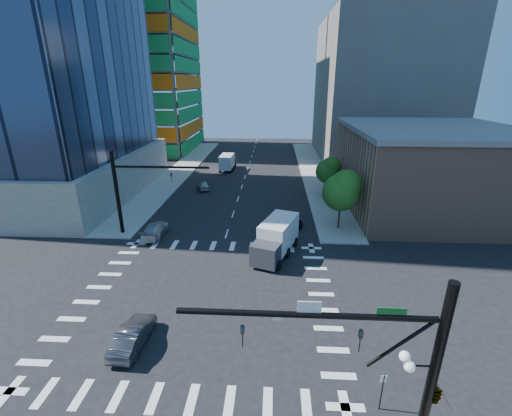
{
  "coord_description": "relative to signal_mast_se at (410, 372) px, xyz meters",
  "views": [
    {
      "loc": [
        5.1,
        -22.19,
        15.73
      ],
      "look_at": [
        3.46,
        8.0,
        4.57
      ],
      "focal_mm": 24.0,
      "sensor_mm": 36.0,
      "label": 1
    }
  ],
  "objects": [
    {
      "name": "bg_building_ne",
      "position": [
        16.4,
        66.5,
        8.99
      ],
      "size": [
        24.0,
        30.0,
        28.0
      ],
      "primitive_type": "cube",
      "color": "#5D5854",
      "rests_on": "ground"
    },
    {
      "name": "sidewalk_ne",
      "position": [
        1.9,
        51.5,
        -4.93
      ],
      "size": [
        5.0,
        60.0,
        0.15
      ],
      "primitive_type": "cube",
      "color": "gray",
      "rests_on": "ground"
    },
    {
      "name": "no_parking_sign",
      "position": [
        0.1,
        2.5,
        -3.63
      ],
      "size": [
        0.3,
        0.06,
        2.2
      ],
      "color": "black",
      "rests_on": "ground"
    },
    {
      "name": "tree_north",
      "position": [
        2.33,
        37.4,
        -1.02
      ],
      "size": [
        3.54,
        3.52,
        5.78
      ],
      "color": "#382316",
      "rests_on": "sidewalk_ne"
    },
    {
      "name": "box_truck_far",
      "position": [
        -14.33,
        52.8,
        -3.68
      ],
      "size": [
        2.66,
        5.81,
        3.0
      ],
      "rotation": [
        0.0,
        0.0,
        3.1
      ],
      "color": "black",
      "rests_on": "ground"
    },
    {
      "name": "car_sb_mid",
      "position": [
        -16.47,
        39.82,
        -4.36
      ],
      "size": [
        2.75,
        4.11,
        1.3
      ],
      "primitive_type": "imported",
      "rotation": [
        0.0,
        0.0,
        3.49
      ],
      "color": "gray",
      "rests_on": "ground"
    },
    {
      "name": "signal_mast_se",
      "position": [
        0.0,
        0.0,
        0.0
      ],
      "size": [
        10.51,
        2.48,
        9.0
      ],
      "color": "black",
      "rests_on": "sidewalk_se"
    },
    {
      "name": "construction_building",
      "position": [
        -38.02,
        73.43,
        19.6
      ],
      "size": [
        25.16,
        34.5,
        70.6
      ],
      "color": "slate",
      "rests_on": "ground"
    },
    {
      "name": "ground",
      "position": [
        -10.6,
        11.5,
        -5.01
      ],
      "size": [
        160.0,
        160.0,
        0.0
      ],
      "primitive_type": "plane",
      "color": "black",
      "rests_on": "ground"
    },
    {
      "name": "box_truck_near",
      "position": [
        -5.3,
        18.71,
        -3.52
      ],
      "size": [
        4.73,
        6.93,
        3.35
      ],
      "rotation": [
        0.0,
        0.0,
        -0.35
      ],
      "color": "black",
      "rests_on": "ground"
    },
    {
      "name": "tree_south",
      "position": [
        2.03,
        25.4,
        -0.32
      ],
      "size": [
        4.16,
        4.16,
        6.82
      ],
      "color": "#382316",
      "rests_on": "sidewalk_ne"
    },
    {
      "name": "car_sb_cross",
      "position": [
        -14.22,
        6.31,
        -4.29
      ],
      "size": [
        1.68,
        4.43,
        1.44
      ],
      "primitive_type": "imported",
      "rotation": [
        0.0,
        0.0,
        3.11
      ],
      "color": "#414145",
      "rests_on": "ground"
    },
    {
      "name": "road_markings",
      "position": [
        -10.6,
        11.5,
        -5.0
      ],
      "size": [
        20.0,
        20.0,
        0.01
      ],
      "primitive_type": "cube",
      "color": "silver",
      "rests_on": "ground"
    },
    {
      "name": "car_sb_near",
      "position": [
        -18.28,
        22.62,
        -4.28
      ],
      "size": [
        2.14,
        5.06,
        1.46
      ],
      "primitive_type": "imported",
      "rotation": [
        0.0,
        0.0,
        3.16
      ],
      "color": "#BCBCBC",
      "rests_on": "ground"
    },
    {
      "name": "car_nb_far",
      "position": [
        -3.63,
        26.82,
        -4.32
      ],
      "size": [
        3.29,
        5.3,
        1.37
      ],
      "primitive_type": "imported",
      "rotation": [
        0.0,
        0.0,
        0.22
      ],
      "color": "black",
      "rests_on": "ground"
    },
    {
      "name": "commercial_building",
      "position": [
        14.4,
        33.5,
        0.31
      ],
      "size": [
        20.5,
        22.5,
        10.6
      ],
      "color": "#A4795F",
      "rests_on": "ground"
    },
    {
      "name": "signal_mast_nw",
      "position": [
        -20.6,
        23.0,
        0.49
      ],
      "size": [
        10.2,
        0.4,
        9.0
      ],
      "color": "black",
      "rests_on": "sidewalk_nw"
    },
    {
      "name": "sidewalk_nw",
      "position": [
        -23.1,
        51.5,
        -4.93
      ],
      "size": [
        5.0,
        60.0,
        0.15
      ],
      "primitive_type": "cube",
      "color": "gray",
      "rests_on": "ground"
    }
  ]
}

